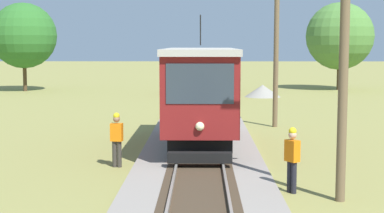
# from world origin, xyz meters

# --- Properties ---
(red_tram) EXTENTS (2.60, 8.54, 4.79)m
(red_tram) POSITION_xyz_m (0.00, 18.17, 2.19)
(red_tram) COLOR maroon
(red_tram) RESTS_ON rail_right
(freight_car) EXTENTS (2.40, 5.20, 2.31)m
(freight_car) POSITION_xyz_m (0.00, 42.61, 1.56)
(freight_car) COLOR maroon
(freight_car) RESTS_ON rail_right
(utility_pole_near_tram) EXTENTS (1.40, 0.26, 8.13)m
(utility_pole_near_tram) POSITION_xyz_m (3.59, 10.84, 4.16)
(utility_pole_near_tram) COLOR brown
(utility_pole_near_tram) RESTS_ON ground
(utility_pole_mid) EXTENTS (1.40, 0.36, 7.28)m
(utility_pole_mid) POSITION_xyz_m (3.59, 24.20, 3.74)
(utility_pole_mid) COLOR brown
(utility_pole_mid) RESTS_ON ground
(gravel_pile) EXTENTS (2.71, 2.71, 0.91)m
(gravel_pile) POSITION_xyz_m (4.65, 40.32, 0.46)
(gravel_pile) COLOR gray
(gravel_pile) RESTS_ON ground
(track_worker) EXTENTS (0.41, 0.45, 1.78)m
(track_worker) POSITION_xyz_m (2.48, 11.64, 0.98)
(track_worker) COLOR black
(track_worker) RESTS_ON ground
(second_worker) EXTENTS (0.41, 0.29, 1.78)m
(second_worker) POSITION_xyz_m (-2.70, 14.87, 0.98)
(second_worker) COLOR #38332D
(second_worker) RESTS_ON ground
(tree_left_near) EXTENTS (5.80, 5.80, 7.55)m
(tree_left_near) POSITION_xyz_m (11.95, 47.19, 4.65)
(tree_left_near) COLOR #4C3823
(tree_left_near) RESTS_ON ground
(tree_right_near) EXTENTS (5.50, 5.50, 7.43)m
(tree_right_near) POSITION_xyz_m (-14.92, 45.42, 4.67)
(tree_right_near) COLOR #4C3823
(tree_right_near) RESTS_ON ground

